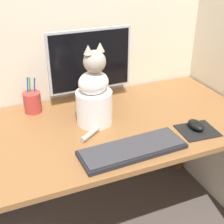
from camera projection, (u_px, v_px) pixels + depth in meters
name	position (u px, v px, depth m)	size (l,w,h in m)	color
desk	(110.00, 139.00, 1.54)	(1.41, 0.73, 0.70)	brown
monitor	(91.00, 65.00, 1.61)	(0.44, 0.17, 0.39)	#B2B2B7
keyboard	(132.00, 149.00, 1.29)	(0.45, 0.17, 0.02)	black
mousepad_right	(197.00, 131.00, 1.44)	(0.18, 0.17, 0.00)	black
computer_mouse_right	(196.00, 125.00, 1.44)	(0.06, 0.10, 0.04)	black
cat	(94.00, 95.00, 1.44)	(0.22, 0.26, 0.39)	white
pen_cup	(32.00, 102.00, 1.58)	(0.09, 0.09, 0.18)	#B23833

